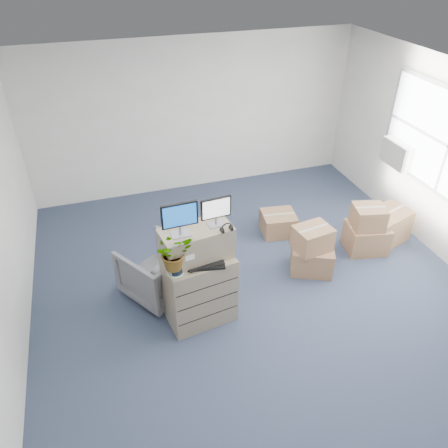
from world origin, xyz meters
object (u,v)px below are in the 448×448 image
Objects in this scene: filing_cabinet_lower at (200,290)px; keyboard at (204,265)px; monitor_left at (180,218)px; monitor_right at (216,210)px; potted_plant at (174,256)px; office_chair at (157,268)px; water_bottle at (206,247)px.

filing_cabinet_lower is 2.00× the size of keyboard.
monitor_right is (0.44, 0.07, -0.03)m from monitor_left.
filing_cabinet_lower is 0.81m from potted_plant.
filing_cabinet_lower reaches higher than office_chair.
monitor_right is at bearing 5.31° from filing_cabinet_lower.
monitor_left reaches higher than monitor_right.
office_chair is at bearing 98.12° from potted_plant.
monitor_right reaches higher than keyboard.
potted_plant is (-0.55, -0.21, -0.37)m from monitor_right.
potted_plant is at bearing -153.32° from water_bottle.
monitor_right reaches higher than potted_plant.
keyboard is at bearing -142.72° from monitor_right.
potted_plant is (-0.31, -0.15, 0.73)m from filing_cabinet_lower.
potted_plant is at bearing -162.15° from filing_cabinet_lower.
water_bottle is at bearing 10.38° from monitor_left.
keyboard is at bearing -83.69° from filing_cabinet_lower.
water_bottle is 0.49m from potted_plant.
keyboard is at bearing -29.75° from monitor_left.
keyboard is 1.06m from office_chair.
filing_cabinet_lower is at bearing -152.01° from water_bottle.
monitor_left is 0.44m from potted_plant.
potted_plant is at bearing -163.43° from monitor_right.
filing_cabinet_lower is 0.51m from keyboard.
monitor_left is 0.86× the size of keyboard.
water_bottle is at bearing 78.30° from keyboard.
keyboard is (-0.21, -0.19, -0.60)m from monitor_right.
monitor_left reaches higher than filing_cabinet_lower.
keyboard is 0.98× the size of potted_plant.
keyboard is 0.42m from potted_plant.
monitor_left is 0.44m from monitor_right.
water_bottle is 0.49× the size of potted_plant.
filing_cabinet_lower is 1.14× the size of office_chair.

